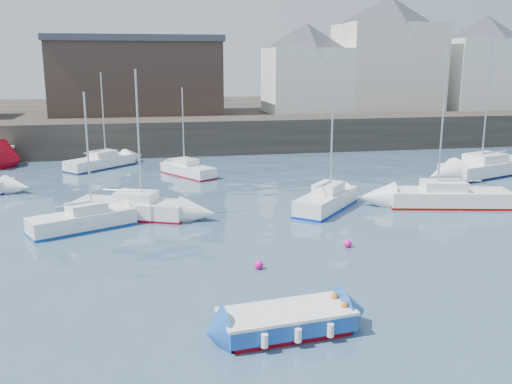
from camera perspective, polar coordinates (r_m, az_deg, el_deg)
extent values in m
plane|color=#2D4760|center=(18.72, 7.25, -12.71)|extent=(220.00, 220.00, 0.00)
cube|color=#28231E|center=(51.68, -4.93, 5.66)|extent=(90.00, 5.00, 3.00)
cube|color=#28231E|center=(69.51, -6.56, 7.43)|extent=(90.00, 32.00, 2.80)
cube|color=beige|center=(63.32, 12.93, 12.00)|extent=(10.00, 8.00, 9.00)
pyramid|color=#3A3D44|center=(63.52, 13.22, 17.32)|extent=(13.36, 13.36, 2.80)
cube|color=white|center=(68.08, 21.73, 10.84)|extent=(9.00, 7.00, 7.50)
pyramid|color=#3A3D44|center=(68.15, 22.09, 15.01)|extent=(11.88, 11.88, 2.45)
cube|color=white|center=(59.82, 5.01, 11.03)|extent=(8.00, 7.00, 6.50)
pyramid|color=#3A3D44|center=(59.83, 5.10, 15.32)|extent=(11.14, 11.14, 2.45)
cube|color=#3D2D26|center=(59.00, -11.80, 11.03)|extent=(16.00, 10.00, 7.00)
cube|color=#3A3D44|center=(59.00, -11.98, 14.72)|extent=(16.40, 10.40, 0.60)
cube|color=#9B040F|center=(17.83, 3.03, -13.68)|extent=(3.81, 1.94, 0.18)
cube|color=#1B51AF|center=(17.68, 3.04, -12.70)|extent=(4.15, 2.18, 0.50)
cube|color=white|center=(17.55, 3.05, -11.83)|extent=(4.23, 2.23, 0.09)
cube|color=white|center=(17.64, 3.05, -12.47)|extent=(3.30, 1.58, 0.45)
cube|color=tan|center=(17.60, 3.05, -12.13)|extent=(0.43, 1.22, 0.07)
cylinder|color=white|center=(18.20, -1.13, -12.01)|extent=(0.20, 0.20, 0.40)
cylinder|color=white|center=(16.58, 0.87, -14.66)|extent=(0.20, 0.20, 0.40)
cylinder|color=white|center=(18.50, 1.95, -11.59)|extent=(0.20, 0.20, 0.40)
cylinder|color=white|center=(16.91, 4.24, -14.12)|extent=(0.20, 0.20, 0.40)
cylinder|color=white|center=(18.84, 4.93, -11.15)|extent=(0.20, 0.20, 0.40)
cylinder|color=white|center=(17.29, 7.46, -13.55)|extent=(0.20, 0.20, 0.40)
cube|color=white|center=(29.21, -16.98, -2.80)|extent=(5.26, 3.69, 0.83)
cube|color=#1346A3|center=(29.31, -16.93, -3.48)|extent=(5.31, 3.72, 0.11)
cube|color=white|center=(29.13, -16.60, -1.50)|extent=(2.13, 1.87, 0.46)
cylinder|color=silver|center=(28.69, -16.47, 3.76)|extent=(0.09, 0.09, 5.82)
cube|color=white|center=(30.82, -12.37, -1.66)|extent=(6.17, 4.00, 0.89)
cube|color=maroon|center=(30.92, -12.33, -2.34)|extent=(6.24, 4.04, 0.12)
cube|color=white|center=(30.54, -11.92, -0.44)|extent=(2.45, 2.10, 0.49)
cylinder|color=silver|center=(29.86, -11.68, 5.42)|extent=(0.10, 0.10, 6.79)
cube|color=white|center=(31.79, 7.04, -0.94)|extent=(4.70, 5.04, 0.94)
cube|color=#0025B5|center=(31.89, 7.02, -1.66)|extent=(4.75, 5.09, 0.13)
cube|color=white|center=(31.86, 7.26, 0.43)|extent=(2.15, 2.21, 0.52)
cylinder|color=silver|center=(31.62, 7.59, 5.38)|extent=(0.10, 0.10, 6.02)
cube|color=white|center=(34.18, 18.71, -0.57)|extent=(7.01, 3.54, 0.93)
cube|color=#950300|center=(34.27, 18.66, -1.22)|extent=(7.08, 3.58, 0.12)
cube|color=white|center=(33.93, 18.26, 0.62)|extent=(2.64, 2.08, 0.52)
cylinder|color=silver|center=(33.28, 18.15, 6.68)|extent=(0.10, 0.10, 7.71)
cube|color=white|center=(41.20, -6.79, 2.16)|extent=(3.80, 4.84, 0.78)
cube|color=maroon|center=(41.27, -6.78, 1.70)|extent=(3.84, 4.89, 0.10)
cube|color=white|center=(41.29, -7.01, 3.03)|extent=(1.85, 2.02, 0.43)
cylinder|color=silver|center=(41.12, -7.30, 6.53)|extent=(0.09, 0.09, 5.47)
cube|color=white|center=(44.52, 22.17, 2.25)|extent=(8.26, 5.21, 1.01)
cube|color=#0F133E|center=(44.59, 22.12, 1.70)|extent=(8.34, 5.26, 0.14)
cube|color=white|center=(44.07, 21.95, 3.21)|extent=(3.26, 2.76, 0.56)
cylinder|color=silver|center=(43.30, 22.12, 8.72)|extent=(0.11, 0.11, 9.06)
cube|color=white|center=(45.44, -15.32, 2.84)|extent=(5.27, 5.12, 0.84)
cube|color=#112042|center=(45.50, -15.29, 2.40)|extent=(5.33, 5.17, 0.11)
cube|color=white|center=(45.51, -15.10, 3.70)|extent=(2.33, 2.31, 0.46)
cylinder|color=silver|center=(45.32, -15.05, 7.46)|extent=(0.09, 0.09, 6.40)
sphere|color=#FF0B88|center=(22.89, 0.29, -7.69)|extent=(0.35, 0.35, 0.35)
sphere|color=#FF0B88|center=(25.76, 9.15, -5.46)|extent=(0.35, 0.35, 0.35)
sphere|color=#FF0B88|center=(33.50, -11.37, -1.21)|extent=(0.44, 0.44, 0.44)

